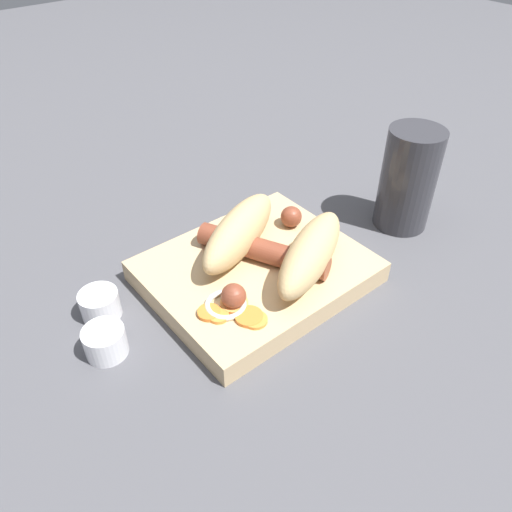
{
  "coord_description": "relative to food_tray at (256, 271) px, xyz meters",
  "views": [
    {
      "loc": [
        -0.28,
        -0.34,
        0.4
      ],
      "look_at": [
        0.0,
        0.0,
        0.04
      ],
      "focal_mm": 35.0,
      "sensor_mm": 36.0,
      "label": 1
    }
  ],
  "objects": [
    {
      "name": "bread_roll",
      "position": [
        0.02,
        -0.01,
        0.04
      ],
      "size": [
        0.2,
        0.19,
        0.05
      ],
      "color": "tan",
      "rests_on": "food_tray"
    },
    {
      "name": "drink_glass",
      "position": [
        0.23,
        -0.03,
        0.05
      ],
      "size": [
        0.07,
        0.07,
        0.14
      ],
      "color": "#333338",
      "rests_on": "ground_plane"
    },
    {
      "name": "food_tray",
      "position": [
        0.0,
        0.0,
        0.0
      ],
      "size": [
        0.24,
        0.2,
        0.03
      ],
      "color": "tan",
      "rests_on": "ground_plane"
    },
    {
      "name": "condiment_cup_far",
      "position": [
        -0.19,
        0.01,
        0.0
      ],
      "size": [
        0.04,
        0.04,
        0.03
      ],
      "color": "white",
      "rests_on": "ground_plane"
    },
    {
      "name": "condiment_cup_near",
      "position": [
        -0.17,
        0.06,
        0.0
      ],
      "size": [
        0.04,
        0.04,
        0.03
      ],
      "color": "white",
      "rests_on": "ground_plane"
    },
    {
      "name": "sausage",
      "position": [
        0.01,
        -0.0,
        0.03
      ],
      "size": [
        0.17,
        0.15,
        0.03
      ],
      "color": "brown",
      "rests_on": "food_tray"
    },
    {
      "name": "ground_plane",
      "position": [
        0.0,
        0.0,
        -0.01
      ],
      "size": [
        3.0,
        3.0,
        0.0
      ],
      "primitive_type": "plane",
      "color": "#4C4C51"
    },
    {
      "name": "pickled_veggies",
      "position": [
        -0.07,
        -0.04,
        0.02
      ],
      "size": [
        0.06,
        0.07,
        0.01
      ],
      "color": "orange",
      "rests_on": "food_tray"
    }
  ]
}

